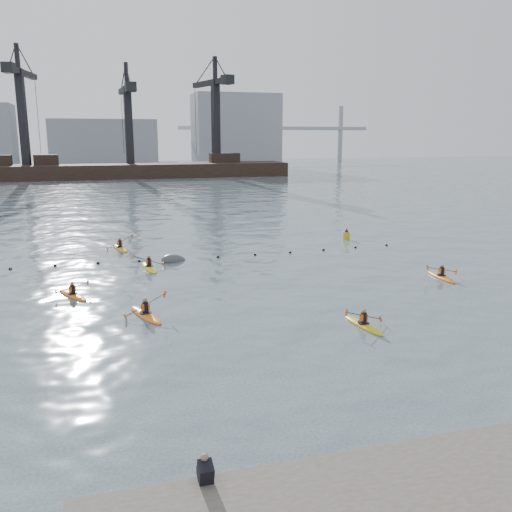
{
  "coord_description": "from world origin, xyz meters",
  "views": [
    {
      "loc": [
        -7.74,
        -18.08,
        9.26
      ],
      "look_at": [
        0.45,
        9.86,
        2.8
      ],
      "focal_mm": 38.0,
      "sensor_mm": 36.0,
      "label": 1
    }
  ],
  "objects_px": {
    "kayaker_2": "(73,295)",
    "mooring_buoy": "(174,261)",
    "kayaker_0": "(146,314)",
    "kayaker_1": "(363,324)",
    "kayaker_3": "(149,267)",
    "nav_buoy": "(346,235)",
    "kayaker_4": "(441,276)",
    "kayaker_5": "(120,248)"
  },
  "relations": [
    {
      "from": "kayaker_1",
      "to": "kayaker_0",
      "type": "bearing_deg",
      "value": 148.49
    },
    {
      "from": "kayaker_2",
      "to": "kayaker_3",
      "type": "height_order",
      "value": "kayaker_3"
    },
    {
      "from": "mooring_buoy",
      "to": "nav_buoy",
      "type": "distance_m",
      "value": 17.07
    },
    {
      "from": "kayaker_4",
      "to": "nav_buoy",
      "type": "height_order",
      "value": "nav_buoy"
    },
    {
      "from": "kayaker_0",
      "to": "kayaker_3",
      "type": "distance_m",
      "value": 10.64
    },
    {
      "from": "kayaker_1",
      "to": "kayaker_3",
      "type": "distance_m",
      "value": 17.71
    },
    {
      "from": "kayaker_0",
      "to": "kayaker_3",
      "type": "bearing_deg",
      "value": 64.87
    },
    {
      "from": "kayaker_1",
      "to": "nav_buoy",
      "type": "relative_size",
      "value": 2.88
    },
    {
      "from": "nav_buoy",
      "to": "kayaker_5",
      "type": "bearing_deg",
      "value": 176.47
    },
    {
      "from": "kayaker_1",
      "to": "kayaker_2",
      "type": "xyz_separation_m",
      "value": [
        -14.08,
        9.49,
        -0.0
      ]
    },
    {
      "from": "kayaker_1",
      "to": "mooring_buoy",
      "type": "relative_size",
      "value": 1.57
    },
    {
      "from": "kayaker_0",
      "to": "nav_buoy",
      "type": "distance_m",
      "value": 25.98
    },
    {
      "from": "kayaker_0",
      "to": "nav_buoy",
      "type": "bearing_deg",
      "value": 21.99
    },
    {
      "from": "kayaker_1",
      "to": "kayaker_4",
      "type": "xyz_separation_m",
      "value": [
        9.41,
        7.07,
        0.0
      ]
    },
    {
      "from": "kayaker_2",
      "to": "kayaker_1",
      "type": "bearing_deg",
      "value": -62.71
    },
    {
      "from": "kayaker_0",
      "to": "kayaker_5",
      "type": "xyz_separation_m",
      "value": [
        -0.5,
        18.2,
        -0.0
      ]
    },
    {
      "from": "kayaker_1",
      "to": "kayaker_5",
      "type": "distance_m",
      "value": 25.24
    },
    {
      "from": "kayaker_0",
      "to": "kayaker_1",
      "type": "height_order",
      "value": "kayaker_0"
    },
    {
      "from": "kayaker_2",
      "to": "nav_buoy",
      "type": "bearing_deg",
      "value": -1.5
    },
    {
      "from": "mooring_buoy",
      "to": "kayaker_2",
      "type": "bearing_deg",
      "value": -132.63
    },
    {
      "from": "kayaker_4",
      "to": "kayaker_2",
      "type": "bearing_deg",
      "value": -1.47
    },
    {
      "from": "kayaker_2",
      "to": "mooring_buoy",
      "type": "bearing_deg",
      "value": 18.64
    },
    {
      "from": "kayaker_4",
      "to": "mooring_buoy",
      "type": "xyz_separation_m",
      "value": [
        -16.47,
        10.05,
        -0.1
      ]
    },
    {
      "from": "kayaker_3",
      "to": "mooring_buoy",
      "type": "relative_size",
      "value": 1.68
    },
    {
      "from": "mooring_buoy",
      "to": "kayaker_4",
      "type": "bearing_deg",
      "value": -31.4
    },
    {
      "from": "kayaker_5",
      "to": "nav_buoy",
      "type": "bearing_deg",
      "value": -17.01
    },
    {
      "from": "kayaker_2",
      "to": "mooring_buoy",
      "type": "relative_size",
      "value": 1.48
    },
    {
      "from": "kayaker_2",
      "to": "kayaker_0",
      "type": "bearing_deg",
      "value": -80.67
    },
    {
      "from": "kayaker_0",
      "to": "mooring_buoy",
      "type": "bearing_deg",
      "value": 56.82
    },
    {
      "from": "kayaker_3",
      "to": "mooring_buoy",
      "type": "xyz_separation_m",
      "value": [
        2.03,
        1.91,
        -0.11
      ]
    },
    {
      "from": "kayaker_2",
      "to": "mooring_buoy",
      "type": "height_order",
      "value": "kayaker_2"
    },
    {
      "from": "kayaker_1",
      "to": "kayaker_3",
      "type": "xyz_separation_m",
      "value": [
        -9.09,
        15.2,
        0.01
      ]
    },
    {
      "from": "kayaker_1",
      "to": "kayaker_3",
      "type": "height_order",
      "value": "kayaker_3"
    },
    {
      "from": "kayaker_4",
      "to": "kayaker_0",
      "type": "bearing_deg",
      "value": 11.49
    },
    {
      "from": "kayaker_1",
      "to": "kayaker_2",
      "type": "height_order",
      "value": "kayaker_1"
    },
    {
      "from": "kayaker_3",
      "to": "kayaker_5",
      "type": "relative_size",
      "value": 1.0
    },
    {
      "from": "kayaker_2",
      "to": "kayaker_4",
      "type": "bearing_deg",
      "value": -34.63
    },
    {
      "from": "kayaker_1",
      "to": "kayaker_5",
      "type": "height_order",
      "value": "kayaker_5"
    },
    {
      "from": "kayaker_1",
      "to": "kayaker_3",
      "type": "bearing_deg",
      "value": 113.62
    },
    {
      "from": "kayaker_5",
      "to": "nav_buoy",
      "type": "height_order",
      "value": "kayaker_5"
    },
    {
      "from": "kayaker_0",
      "to": "kayaker_3",
      "type": "height_order",
      "value": "kayaker_0"
    },
    {
      "from": "kayaker_3",
      "to": "kayaker_4",
      "type": "distance_m",
      "value": 20.21
    }
  ]
}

